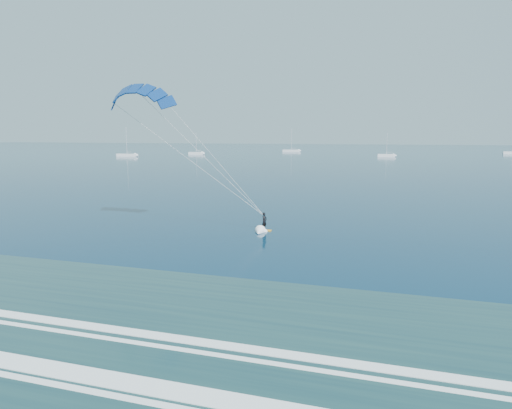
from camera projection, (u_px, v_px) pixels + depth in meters
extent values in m
cube|color=#1E423F|center=(148.00, 352.00, 19.99)|extent=(600.00, 22.00, 0.03)
cube|color=white|center=(114.00, 380.00, 17.62)|extent=(600.00, 1.10, 0.07)
cube|color=white|center=(164.00, 337.00, 21.40)|extent=(600.00, 0.70, 0.07)
cube|color=orange|center=(264.00, 230.00, 45.28)|extent=(1.41, 0.45, 0.08)
imported|color=black|center=(264.00, 221.00, 45.15)|extent=(0.62, 0.74, 1.74)
cone|color=white|center=(259.00, 232.00, 44.09)|extent=(1.31, 1.74, 1.10)
cube|color=white|center=(127.00, 155.00, 197.72)|extent=(9.39, 2.40, 1.20)
cylinder|color=silver|center=(127.00, 140.00, 196.76)|extent=(0.18, 0.18, 11.47)
cylinder|color=silver|center=(129.00, 152.00, 197.16)|extent=(2.60, 0.12, 0.12)
cube|color=white|center=(196.00, 153.00, 217.40)|extent=(7.41, 2.40, 1.20)
cylinder|color=silver|center=(196.00, 142.00, 216.61)|extent=(0.18, 0.18, 9.16)
cylinder|color=silver|center=(199.00, 150.00, 216.83)|extent=(2.60, 0.12, 0.12)
cube|color=white|center=(291.00, 151.00, 251.57)|extent=(9.60, 2.40, 1.20)
cylinder|color=silver|center=(292.00, 139.00, 250.59)|extent=(0.18, 0.18, 11.63)
cylinder|color=silver|center=(294.00, 148.00, 251.00)|extent=(2.60, 0.12, 0.12)
cube|color=white|center=(386.00, 155.00, 194.57)|extent=(7.11, 2.40, 1.20)
cylinder|color=silver|center=(387.00, 144.00, 193.81)|extent=(0.18, 0.18, 8.89)
cylinder|color=silver|center=(389.00, 152.00, 194.01)|extent=(2.60, 0.12, 0.12)
cube|color=white|center=(512.00, 153.00, 223.61)|extent=(8.45, 2.40, 1.20)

